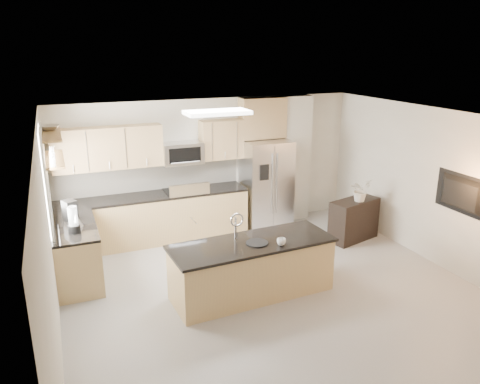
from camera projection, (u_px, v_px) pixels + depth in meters
name	position (u px, v px, depth m)	size (l,w,h in m)	color
floor	(282.00, 303.00, 6.76)	(6.50, 6.50, 0.00)	#979490
ceiling	(288.00, 123.00, 5.98)	(6.00, 6.50, 0.02)	silver
wall_back	(210.00, 165.00, 9.24)	(6.00, 0.02, 2.60)	beige
wall_left	(49.00, 253.00, 5.30)	(0.02, 6.50, 2.60)	beige
wall_right	(453.00, 194.00, 7.44)	(0.02, 6.50, 2.60)	beige
back_counter	(154.00, 217.00, 8.77)	(3.55, 0.66, 1.44)	tan
left_counter	(76.00, 253.00, 7.30)	(0.66, 1.50, 0.92)	tan
range	(186.00, 213.00, 8.99)	(0.76, 0.64, 1.14)	black
upper_cabinets	(144.00, 145.00, 8.48)	(3.50, 0.33, 0.75)	tan
microwave	(182.00, 153.00, 8.75)	(0.76, 0.40, 0.40)	silver
refrigerator	(266.00, 184.00, 9.41)	(0.92, 0.78, 1.78)	silver
partition_column	(295.00, 159.00, 9.76)	(0.60, 0.30, 2.60)	beige
window	(46.00, 182.00, 6.84)	(0.04, 1.15, 1.65)	white
shelf_lower	(53.00, 159.00, 6.88)	(0.30, 1.20, 0.04)	olive
shelf_upper	(50.00, 135.00, 6.77)	(0.30, 1.20, 0.04)	olive
ceiling_fixture	(217.00, 112.00, 7.27)	(1.00, 0.50, 0.06)	white
island	(252.00, 268.00, 6.88)	(2.46, 1.01, 1.26)	tan
credenza	(354.00, 220.00, 8.87)	(0.99, 0.42, 0.79)	black
cup	(281.00, 242.00, 6.64)	(0.13, 0.13, 0.10)	white
platter	(257.00, 243.00, 6.71)	(0.32, 0.32, 0.02)	black
blender	(73.00, 221.00, 6.82)	(0.18, 0.18, 0.41)	black
kettle	(76.00, 220.00, 7.09)	(0.19, 0.19, 0.24)	silver
coffee_maker	(70.00, 211.00, 7.33)	(0.24, 0.26, 0.33)	black
bowl	(49.00, 127.00, 7.01)	(0.39, 0.39, 0.09)	silver
flower_vase	(361.00, 185.00, 8.61)	(0.57, 0.49, 0.63)	beige
television	(459.00, 195.00, 7.22)	(1.08, 0.14, 0.62)	black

